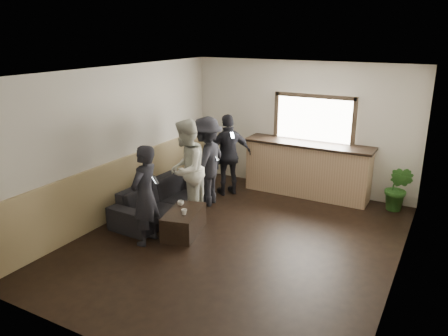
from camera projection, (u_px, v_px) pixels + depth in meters
The scene contains 12 objects.
ground at pixel (237, 241), 7.36m from camera, with size 5.00×6.00×0.01m, color black.
room_shell at pixel (199, 151), 7.26m from camera, with size 5.01×6.01×2.80m.
bar_counter at pixel (308, 166), 9.29m from camera, with size 2.70×0.68×2.13m.
sofa at pixel (163, 199), 8.32m from camera, with size 2.16×0.84×0.63m, color black.
coffee_table at pixel (184, 222), 7.58m from camera, with size 0.52×0.94×0.42m, color black.
cup_a at pixel (181, 203), 7.75m from camera, with size 0.11×0.11×0.09m, color silver.
cup_b at pixel (184, 212), 7.36m from camera, with size 0.10×0.10×0.09m, color silver.
potted_plant at pixel (398, 189), 8.46m from camera, with size 0.51×0.41×0.93m, color #2D6623.
person_a at pixel (145, 195), 7.07m from camera, with size 0.48×0.63×1.68m.
person_b at pixel (186, 170), 8.05m from camera, with size 0.91×1.06×1.88m.
person_c at pixel (207, 162), 8.68m from camera, with size 0.76×1.21×1.80m.
person_d at pixel (229, 155), 9.25m from camera, with size 0.99×1.05×1.74m.
Camera 1 is at (3.00, -5.94, 3.39)m, focal length 35.00 mm.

